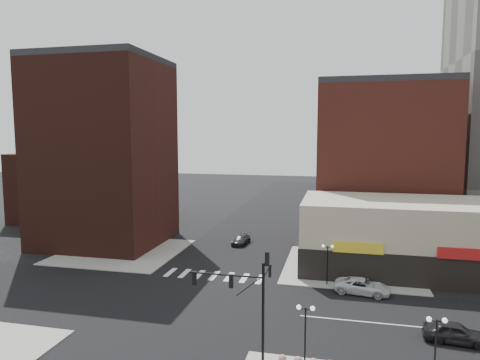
% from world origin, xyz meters
% --- Properties ---
extents(ground, '(240.00, 240.00, 0.00)m').
position_xyz_m(ground, '(0.00, 0.00, 0.00)').
color(ground, black).
rests_on(ground, ground).
extents(road_ew, '(200.00, 14.00, 0.02)m').
position_xyz_m(road_ew, '(0.00, 0.00, 0.01)').
color(road_ew, black).
rests_on(road_ew, ground).
extents(road_ns, '(14.00, 200.00, 0.02)m').
position_xyz_m(road_ns, '(0.00, 0.00, 0.01)').
color(road_ns, black).
rests_on(road_ns, ground).
extents(sidewalk_nw, '(15.00, 15.00, 0.12)m').
position_xyz_m(sidewalk_nw, '(-14.50, 14.50, 0.06)').
color(sidewalk_nw, gray).
rests_on(sidewalk_nw, ground).
extents(sidewalk_ne, '(15.00, 15.00, 0.12)m').
position_xyz_m(sidewalk_ne, '(14.50, 14.50, 0.06)').
color(sidewalk_ne, gray).
rests_on(sidewalk_ne, ground).
extents(building_nw, '(16.00, 15.00, 25.00)m').
position_xyz_m(building_nw, '(-19.00, 18.50, 12.50)').
color(building_nw, '#3D1A13').
rests_on(building_nw, ground).
extents(building_nw_low, '(20.00, 18.00, 12.00)m').
position_xyz_m(building_nw_low, '(-32.00, 34.00, 6.00)').
color(building_nw_low, '#3D1A13').
rests_on(building_nw_low, ground).
extents(building_ne_midrise, '(18.00, 15.00, 22.00)m').
position_xyz_m(building_ne_midrise, '(19.00, 29.50, 11.00)').
color(building_ne_midrise, maroon).
rests_on(building_ne_midrise, ground).
extents(building_ne_row, '(24.20, 12.20, 8.00)m').
position_xyz_m(building_ne_row, '(21.00, 15.00, 3.30)').
color(building_ne_row, '#B4AC8F').
rests_on(building_ne_row, ground).
extents(traffic_signal, '(5.59, 3.09, 7.77)m').
position_xyz_m(traffic_signal, '(7.24, -7.83, 4.96)').
color(traffic_signal, black).
rests_on(traffic_signal, ground).
extents(street_lamp_se_a, '(1.22, 0.32, 4.16)m').
position_xyz_m(street_lamp_se_a, '(11.00, -8.00, 3.29)').
color(street_lamp_se_a, black).
rests_on(street_lamp_se_a, sidewalk_se).
extents(street_lamp_se_b, '(1.22, 0.32, 4.16)m').
position_xyz_m(street_lamp_se_b, '(19.00, -8.00, 3.29)').
color(street_lamp_se_b, black).
rests_on(street_lamp_se_b, sidewalk_se).
extents(street_lamp_ne, '(1.22, 0.32, 4.16)m').
position_xyz_m(street_lamp_ne, '(12.00, 8.00, 3.29)').
color(street_lamp_ne, black).
rests_on(street_lamp_ne, sidewalk_ne).
extents(white_suv, '(5.53, 3.10, 1.46)m').
position_xyz_m(white_suv, '(15.42, 6.50, 0.73)').
color(white_suv, silver).
rests_on(white_suv, ground).
extents(dark_sedan_east, '(4.69, 2.24, 1.55)m').
position_xyz_m(dark_sedan_east, '(21.64, -2.09, 0.77)').
color(dark_sedan_east, black).
rests_on(dark_sedan_east, ground).
extents(dark_sedan_north, '(2.20, 4.52, 1.27)m').
position_xyz_m(dark_sedan_north, '(-0.18, 21.83, 0.63)').
color(dark_sedan_north, black).
rests_on(dark_sedan_north, ground).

